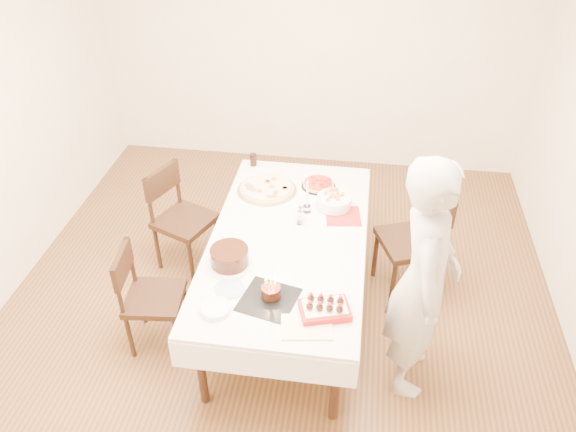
# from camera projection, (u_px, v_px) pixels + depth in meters

# --- Properties ---
(floor) EXTENTS (5.00, 5.00, 0.00)m
(floor) POSITION_uv_depth(u_px,v_px,m) (278.00, 312.00, 4.57)
(floor) COLOR #54321C
(floor) RESTS_ON ground
(wall_back) EXTENTS (4.50, 0.04, 2.70)m
(wall_back) POSITION_uv_depth(u_px,v_px,m) (315.00, 45.00, 5.77)
(wall_back) COLOR white
(wall_back) RESTS_ON floor
(dining_table) EXTENTS (1.78, 2.40, 0.75)m
(dining_table) POSITION_uv_depth(u_px,v_px,m) (288.00, 276.00, 4.37)
(dining_table) COLOR silver
(dining_table) RESTS_ON floor
(chair_right_savory) EXTENTS (0.65, 0.65, 0.98)m
(chair_right_savory) POSITION_uv_depth(u_px,v_px,m) (410.00, 242.00, 4.52)
(chair_right_savory) COLOR black
(chair_right_savory) RESTS_ON floor
(chair_left_savory) EXTENTS (0.62, 0.62, 0.93)m
(chair_left_savory) POSITION_uv_depth(u_px,v_px,m) (185.00, 221.00, 4.79)
(chair_left_savory) COLOR black
(chair_left_savory) RESTS_ON floor
(chair_left_dessert) EXTENTS (0.48, 0.48, 0.86)m
(chair_left_dessert) POSITION_uv_depth(u_px,v_px,m) (155.00, 298.00, 4.08)
(chair_left_dessert) COLOR black
(chair_left_dessert) RESTS_ON floor
(person) EXTENTS (0.46, 0.67, 1.79)m
(person) POSITION_uv_depth(u_px,v_px,m) (424.00, 281.00, 3.56)
(person) COLOR beige
(person) RESTS_ON floor
(pizza_white) EXTENTS (0.65, 0.65, 0.04)m
(pizza_white) POSITION_uv_depth(u_px,v_px,m) (267.00, 189.00, 4.64)
(pizza_white) COLOR beige
(pizza_white) RESTS_ON dining_table
(pizza_pepperoni) EXTENTS (0.38, 0.38, 0.04)m
(pizza_pepperoni) POSITION_uv_depth(u_px,v_px,m) (318.00, 184.00, 4.70)
(pizza_pepperoni) COLOR red
(pizza_pepperoni) RESTS_ON dining_table
(red_placemat) EXTENTS (0.30, 0.30, 0.01)m
(red_placemat) POSITION_uv_depth(u_px,v_px,m) (343.00, 216.00, 4.36)
(red_placemat) COLOR #B21E1E
(red_placemat) RESTS_ON dining_table
(pasta_bowl) EXTENTS (0.34, 0.34, 0.09)m
(pasta_bowl) POSITION_uv_depth(u_px,v_px,m) (334.00, 201.00, 4.44)
(pasta_bowl) COLOR white
(pasta_bowl) RESTS_ON dining_table
(taper_candle) EXTENTS (0.07, 0.07, 0.30)m
(taper_candle) POSITION_uv_depth(u_px,v_px,m) (307.00, 196.00, 4.33)
(taper_candle) COLOR white
(taper_candle) RESTS_ON dining_table
(shaker_pair) EXTENTS (0.11, 0.11, 0.12)m
(shaker_pair) POSITION_uv_depth(u_px,v_px,m) (300.00, 218.00, 4.25)
(shaker_pair) COLOR white
(shaker_pair) RESTS_ON dining_table
(cola_glass) EXTENTS (0.06, 0.06, 0.11)m
(cola_glass) POSITION_uv_depth(u_px,v_px,m) (253.00, 160.00, 4.96)
(cola_glass) COLOR black
(cola_glass) RESTS_ON dining_table
(layer_cake) EXTENTS (0.40, 0.40, 0.13)m
(layer_cake) POSITION_uv_depth(u_px,v_px,m) (230.00, 257.00, 3.87)
(layer_cake) COLOR black
(layer_cake) RESTS_ON dining_table
(cake_board) EXTENTS (0.41, 0.41, 0.01)m
(cake_board) POSITION_uv_depth(u_px,v_px,m) (269.00, 300.00, 3.62)
(cake_board) COLOR black
(cake_board) RESTS_ON dining_table
(birthday_cake) EXTENTS (0.17, 0.17, 0.14)m
(birthday_cake) POSITION_uv_depth(u_px,v_px,m) (271.00, 288.00, 3.60)
(birthday_cake) COLOR #34170E
(birthday_cake) RESTS_ON dining_table
(strawberry_box) EXTENTS (0.36, 0.29, 0.08)m
(strawberry_box) POSITION_uv_depth(u_px,v_px,m) (325.00, 309.00, 3.50)
(strawberry_box) COLOR #AC1315
(strawberry_box) RESTS_ON dining_table
(box_lid) EXTENTS (0.34, 0.25, 0.03)m
(box_lid) POSITION_uv_depth(u_px,v_px,m) (307.00, 328.00, 3.43)
(box_lid) COLOR beige
(box_lid) RESTS_ON dining_table
(plate_stack) EXTENTS (0.22, 0.22, 0.04)m
(plate_stack) POSITION_uv_depth(u_px,v_px,m) (216.00, 309.00, 3.53)
(plate_stack) COLOR white
(plate_stack) RESTS_ON dining_table
(china_plate) EXTENTS (0.25, 0.25, 0.01)m
(china_plate) POSITION_uv_depth(u_px,v_px,m) (230.00, 288.00, 3.70)
(china_plate) COLOR white
(china_plate) RESTS_ON dining_table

